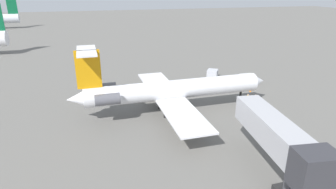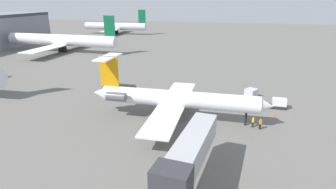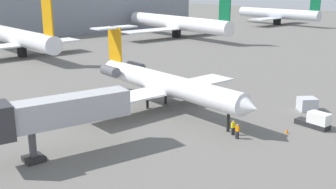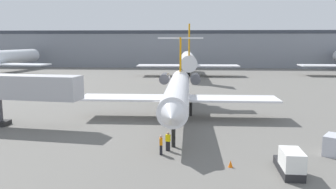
{
  "view_description": "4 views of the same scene",
  "coord_description": "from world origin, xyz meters",
  "px_view_note": "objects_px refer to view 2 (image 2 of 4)",
  "views": [
    {
      "loc": [
        -35.85,
        12.2,
        17.56
      ],
      "look_at": [
        2.41,
        1.22,
        2.5
      ],
      "focal_mm": 30.63,
      "sensor_mm": 36.0,
      "label": 1
    },
    {
      "loc": [
        -39.87,
        -7.58,
        19.01
      ],
      "look_at": [
        2.33,
        2.32,
        3.87
      ],
      "focal_mm": 29.45,
      "sensor_mm": 36.0,
      "label": 2
    },
    {
      "loc": [
        -31.9,
        -39.19,
        16.4
      ],
      "look_at": [
        1.83,
        0.38,
        2.03
      ],
      "focal_mm": 43.56,
      "sensor_mm": 36.0,
      "label": 3
    },
    {
      "loc": [
        3.07,
        -39.98,
        9.55
      ],
      "look_at": [
        0.33,
        0.67,
        3.03
      ],
      "focal_mm": 36.18,
      "sensor_mm": 36.0,
      "label": 4
    }
  ],
  "objects_px": {
    "ground_crew_loader": "(253,122)",
    "regional_jet": "(173,98)",
    "baggage_tug_lead": "(277,104)",
    "cargo_container_uld": "(251,93)",
    "traffic_cone_near": "(273,115)",
    "parked_airliner_east_mid": "(62,40)",
    "ground_crew_marshaller": "(260,124)",
    "parked_airliner_east_end": "(116,26)",
    "jet_bridge": "(188,157)"
  },
  "relations": [
    {
      "from": "baggage_tug_lead",
      "to": "parked_airliner_east_end",
      "type": "relative_size",
      "value": 0.11
    },
    {
      "from": "ground_crew_loader",
      "to": "baggage_tug_lead",
      "type": "xyz_separation_m",
      "value": [
        9.13,
        -4.71,
        -0.02
      ]
    },
    {
      "from": "jet_bridge",
      "to": "regional_jet",
      "type": "bearing_deg",
      "value": 16.55
    },
    {
      "from": "ground_crew_loader",
      "to": "traffic_cone_near",
      "type": "height_order",
      "value": "ground_crew_loader"
    },
    {
      "from": "cargo_container_uld",
      "to": "parked_airliner_east_mid",
      "type": "bearing_deg",
      "value": 61.55
    },
    {
      "from": "parked_airliner_east_mid",
      "to": "parked_airliner_east_end",
      "type": "height_order",
      "value": "parked_airliner_east_mid"
    },
    {
      "from": "baggage_tug_lead",
      "to": "parked_airliner_east_mid",
      "type": "bearing_deg",
      "value": 59.78
    },
    {
      "from": "baggage_tug_lead",
      "to": "traffic_cone_near",
      "type": "relative_size",
      "value": 7.35
    },
    {
      "from": "ground_crew_loader",
      "to": "regional_jet",
      "type": "bearing_deg",
      "value": 88.34
    },
    {
      "from": "regional_jet",
      "to": "parked_airliner_east_end",
      "type": "height_order",
      "value": "parked_airliner_east_end"
    },
    {
      "from": "traffic_cone_near",
      "to": "baggage_tug_lead",
      "type": "bearing_deg",
      "value": -15.37
    },
    {
      "from": "baggage_tug_lead",
      "to": "parked_airliner_east_end",
      "type": "bearing_deg",
      "value": 37.06
    },
    {
      "from": "parked_airliner_east_mid",
      "to": "jet_bridge",
      "type": "bearing_deg",
      "value": -139.35
    },
    {
      "from": "baggage_tug_lead",
      "to": "jet_bridge",
      "type": "bearing_deg",
      "value": 155.71
    },
    {
      "from": "jet_bridge",
      "to": "traffic_cone_near",
      "type": "relative_size",
      "value": 25.61
    },
    {
      "from": "regional_jet",
      "to": "parked_airliner_east_mid",
      "type": "relative_size",
      "value": 0.68
    },
    {
      "from": "cargo_container_uld",
      "to": "traffic_cone_near",
      "type": "distance_m",
      "value": 9.86
    },
    {
      "from": "cargo_container_uld",
      "to": "parked_airliner_east_end",
      "type": "distance_m",
      "value": 114.89
    },
    {
      "from": "parked_airliner_east_mid",
      "to": "cargo_container_uld",
      "type": "bearing_deg",
      "value": -118.45
    },
    {
      "from": "ground_crew_loader",
      "to": "parked_airliner_east_end",
      "type": "relative_size",
      "value": 0.05
    },
    {
      "from": "baggage_tug_lead",
      "to": "traffic_cone_near",
      "type": "bearing_deg",
      "value": 164.63
    },
    {
      "from": "regional_jet",
      "to": "cargo_container_uld",
      "type": "bearing_deg",
      "value": -43.51
    },
    {
      "from": "ground_crew_loader",
      "to": "cargo_container_uld",
      "type": "bearing_deg",
      "value": -1.61
    },
    {
      "from": "baggage_tug_lead",
      "to": "cargo_container_uld",
      "type": "bearing_deg",
      "value": 39.59
    },
    {
      "from": "regional_jet",
      "to": "ground_crew_loader",
      "type": "bearing_deg",
      "value": -91.66
    },
    {
      "from": "jet_bridge",
      "to": "ground_crew_marshaller",
      "type": "relative_size",
      "value": 8.33
    },
    {
      "from": "ground_crew_marshaller",
      "to": "traffic_cone_near",
      "type": "distance_m",
      "value": 6.12
    },
    {
      "from": "regional_jet",
      "to": "parked_airliner_east_end",
      "type": "distance_m",
      "value": 119.56
    },
    {
      "from": "jet_bridge",
      "to": "ground_crew_marshaller",
      "type": "distance_m",
      "value": 19.58
    },
    {
      "from": "ground_crew_marshaller",
      "to": "parked_airliner_east_end",
      "type": "bearing_deg",
      "value": 33.12
    },
    {
      "from": "ground_crew_marshaller",
      "to": "parked_airliner_east_mid",
      "type": "height_order",
      "value": "parked_airliner_east_mid"
    },
    {
      "from": "regional_jet",
      "to": "parked_airliner_east_mid",
      "type": "height_order",
      "value": "parked_airliner_east_mid"
    },
    {
      "from": "ground_crew_loader",
      "to": "cargo_container_uld",
      "type": "height_order",
      "value": "cargo_container_uld"
    },
    {
      "from": "parked_airliner_east_end",
      "to": "cargo_container_uld",
      "type": "bearing_deg",
      "value": -143.09
    },
    {
      "from": "regional_jet",
      "to": "jet_bridge",
      "type": "bearing_deg",
      "value": -163.45
    },
    {
      "from": "jet_bridge",
      "to": "ground_crew_loader",
      "type": "xyz_separation_m",
      "value": [
        17.8,
        -7.45,
        -3.55
      ]
    },
    {
      "from": "regional_jet",
      "to": "cargo_container_uld",
      "type": "relative_size",
      "value": 10.08
    },
    {
      "from": "cargo_container_uld",
      "to": "ground_crew_loader",
      "type": "bearing_deg",
      "value": 178.39
    },
    {
      "from": "regional_jet",
      "to": "baggage_tug_lead",
      "type": "height_order",
      "value": "regional_jet"
    },
    {
      "from": "cargo_container_uld",
      "to": "parked_airliner_east_end",
      "type": "bearing_deg",
      "value": 36.91
    },
    {
      "from": "jet_bridge",
      "to": "parked_airliner_east_mid",
      "type": "relative_size",
      "value": 0.32
    },
    {
      "from": "baggage_tug_lead",
      "to": "traffic_cone_near",
      "type": "height_order",
      "value": "baggage_tug_lead"
    },
    {
      "from": "traffic_cone_near",
      "to": "parked_airliner_east_mid",
      "type": "distance_m",
      "value": 82.99
    },
    {
      "from": "ground_crew_marshaller",
      "to": "ground_crew_loader",
      "type": "height_order",
      "value": "same"
    },
    {
      "from": "parked_airliner_east_end",
      "to": "ground_crew_loader",
      "type": "bearing_deg",
      "value": -147.14
    },
    {
      "from": "ground_crew_marshaller",
      "to": "ground_crew_loader",
      "type": "bearing_deg",
      "value": 63.3
    },
    {
      "from": "ground_crew_marshaller",
      "to": "baggage_tug_lead",
      "type": "distance_m",
      "value": 10.32
    },
    {
      "from": "traffic_cone_near",
      "to": "parked_airliner_east_end",
      "type": "relative_size",
      "value": 0.02
    },
    {
      "from": "jet_bridge",
      "to": "parked_airliner_east_mid",
      "type": "distance_m",
      "value": 89.69
    },
    {
      "from": "regional_jet",
      "to": "traffic_cone_near",
      "type": "xyz_separation_m",
      "value": [
        4.65,
        -16.43,
        -3.31
      ]
    }
  ]
}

